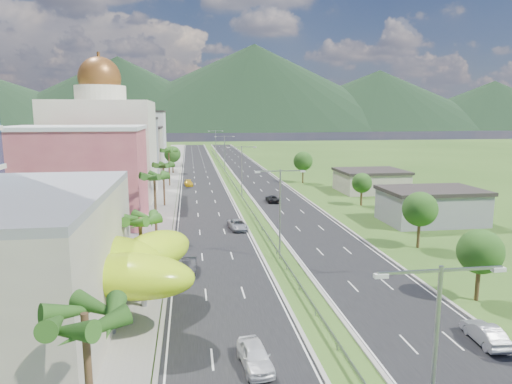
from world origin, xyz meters
name	(u,v)px	position (x,y,z in m)	size (l,w,h in m)	color
ground	(299,290)	(0.00, 0.00, 0.00)	(500.00, 500.00, 0.00)	#2D5119
road_left	(200,175)	(-7.50, 90.00, 0.02)	(11.00, 260.00, 0.04)	black
road_right	(252,174)	(7.50, 90.00, 0.02)	(11.00, 260.00, 0.04)	black
sidewalk_left	(167,175)	(-17.00, 90.00, 0.06)	(7.00, 260.00, 0.12)	gray
median_guardrail	(232,181)	(0.00, 71.99, 0.62)	(0.10, 216.06, 0.76)	gray
streetlight_median_a	(435,357)	(0.00, -25.00, 6.75)	(6.04, 0.25, 11.00)	gray
streetlight_median_b	(280,205)	(0.00, 10.00, 6.75)	(6.04, 0.25, 11.00)	gray
streetlight_median_c	(242,167)	(0.00, 50.00, 6.75)	(6.04, 0.25, 11.00)	gray
streetlight_median_d	(225,150)	(0.00, 95.00, 6.75)	(6.04, 0.25, 11.00)	gray
streetlight_median_e	(216,141)	(0.00, 140.00, 6.75)	(6.04, 0.25, 11.00)	gray
lime_canopy	(79,264)	(-20.00, -4.00, 4.99)	(18.00, 15.00, 7.40)	#B6E416
pink_shophouse	(78,178)	(-28.00, 32.00, 7.50)	(20.00, 15.00, 15.00)	#B44956
domed_building	(103,144)	(-28.00, 55.00, 11.35)	(20.00, 20.00, 28.70)	beige
midrise_grey	(125,151)	(-27.00, 80.00, 8.00)	(16.00, 15.00, 16.00)	gray
midrise_beige	(135,150)	(-27.00, 102.00, 6.50)	(16.00, 15.00, 13.00)	#A19A85
midrise_white	(142,138)	(-27.00, 125.00, 9.00)	(16.00, 15.00, 18.00)	silver
shed_near	(431,207)	(28.00, 25.00, 2.50)	(15.00, 10.00, 5.00)	gray
shed_far	(371,182)	(30.00, 55.00, 2.20)	(14.00, 12.00, 4.40)	#A19A85
palm_tree_a	(85,323)	(-15.50, -22.00, 8.02)	(3.60, 3.60, 9.10)	#47301C
palm_tree_b	(140,222)	(-15.50, 2.00, 7.06)	(3.60, 3.60, 8.10)	#47301C
palm_tree_c	(154,179)	(-15.50, 22.00, 8.50)	(3.60, 3.60, 9.60)	#47301C
palm_tree_d	(163,167)	(-15.50, 45.00, 7.54)	(3.60, 3.60, 8.60)	#47301C
palm_tree_e	(169,152)	(-15.50, 70.00, 8.31)	(3.60, 3.60, 9.40)	#47301C
leafy_tree_lfar	(173,154)	(-15.50, 95.00, 5.58)	(4.90, 4.90, 8.05)	#47301C
leafy_tree_ra	(480,252)	(16.00, -5.00, 4.78)	(4.20, 4.20, 6.90)	#47301C
leafy_tree_rb	(420,209)	(19.00, 12.00, 5.18)	(4.55, 4.55, 7.47)	#47301C
leafy_tree_rc	(362,183)	(22.00, 40.00, 4.37)	(3.85, 3.85, 6.33)	#47301C
leafy_tree_rd	(303,161)	(18.00, 70.00, 5.58)	(4.90, 4.90, 8.05)	#47301C
mountain_ridge	(254,130)	(60.00, 450.00, 0.00)	(860.00, 140.00, 90.00)	black
car_white_near_left	(255,356)	(-6.42, -13.40, 0.86)	(1.93, 4.79, 1.63)	white
car_dark_left	(189,266)	(-10.92, 6.75, 0.78)	(1.56, 4.47, 1.47)	black
car_silver_mid_left	(238,225)	(-3.53, 24.84, 0.78)	(2.44, 5.30, 1.47)	#96999D
car_yellow_far_left	(189,183)	(-10.93, 69.16, 0.71)	(1.89, 4.64, 1.35)	gold
car_silver_right	(485,333)	(11.56, -12.63, 0.81)	(1.62, 4.66, 1.53)	#9C9EA3
car_dark_far_right	(272,199)	(5.65, 45.77, 0.71)	(2.22, 4.82, 1.34)	black
motorcycle	(175,285)	(-12.30, 1.23, 0.69)	(0.62, 2.04, 1.31)	black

